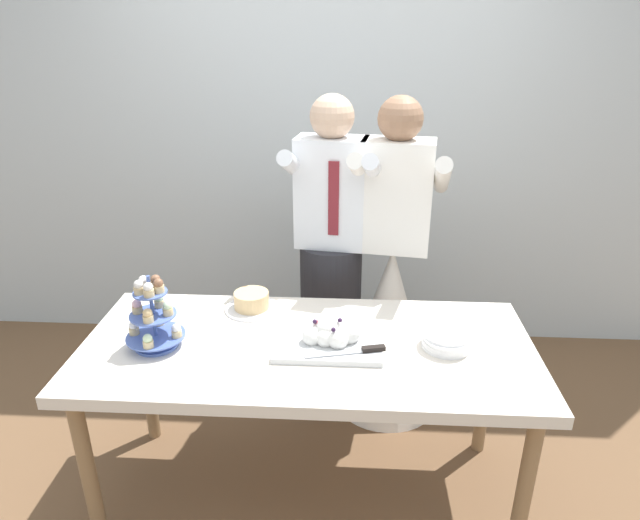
{
  "coord_description": "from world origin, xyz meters",
  "views": [
    {
      "loc": [
        0.16,
        -1.88,
        1.94
      ],
      "look_at": [
        0.04,
        0.15,
        1.07
      ],
      "focal_mm": 30.89,
      "sensor_mm": 36.0,
      "label": 1
    }
  ],
  "objects_px": {
    "dessert_table": "(308,359)",
    "person_bride": "(390,308)",
    "cupcake_stand": "(153,317)",
    "plate_stack": "(447,340)",
    "round_cake": "(252,302)",
    "main_cake_tray": "(330,334)",
    "person_groom": "(331,275)"
  },
  "relations": [
    {
      "from": "person_groom",
      "to": "person_bride",
      "type": "bearing_deg",
      "value": -7.31
    },
    {
      "from": "dessert_table",
      "to": "cupcake_stand",
      "type": "xyz_separation_m",
      "value": [
        -0.59,
        -0.05,
        0.2
      ]
    },
    {
      "from": "dessert_table",
      "to": "person_bride",
      "type": "distance_m",
      "value": 0.79
    },
    {
      "from": "dessert_table",
      "to": "cupcake_stand",
      "type": "bearing_deg",
      "value": -175.24
    },
    {
      "from": "person_bride",
      "to": "round_cake",
      "type": "bearing_deg",
      "value": -147.73
    },
    {
      "from": "dessert_table",
      "to": "person_bride",
      "type": "relative_size",
      "value": 1.08
    },
    {
      "from": "cupcake_stand",
      "to": "person_groom",
      "type": "xyz_separation_m",
      "value": [
        0.66,
        0.77,
        -0.16
      ]
    },
    {
      "from": "round_cake",
      "to": "person_bride",
      "type": "height_order",
      "value": "person_bride"
    },
    {
      "from": "dessert_table",
      "to": "plate_stack",
      "type": "height_order",
      "value": "plate_stack"
    },
    {
      "from": "cupcake_stand",
      "to": "round_cake",
      "type": "height_order",
      "value": "cupcake_stand"
    },
    {
      "from": "dessert_table",
      "to": "plate_stack",
      "type": "xyz_separation_m",
      "value": [
        0.55,
        0.01,
        0.11
      ]
    },
    {
      "from": "round_cake",
      "to": "cupcake_stand",
      "type": "bearing_deg",
      "value": -135.22
    },
    {
      "from": "cupcake_stand",
      "to": "dessert_table",
      "type": "bearing_deg",
      "value": 4.76
    },
    {
      "from": "dessert_table",
      "to": "round_cake",
      "type": "bearing_deg",
      "value": 134.77
    },
    {
      "from": "dessert_table",
      "to": "main_cake_tray",
      "type": "relative_size",
      "value": 4.16
    },
    {
      "from": "round_cake",
      "to": "person_groom",
      "type": "height_order",
      "value": "person_groom"
    },
    {
      "from": "dessert_table",
      "to": "cupcake_stand",
      "type": "distance_m",
      "value": 0.63
    },
    {
      "from": "dessert_table",
      "to": "person_groom",
      "type": "bearing_deg",
      "value": 84.79
    },
    {
      "from": "plate_stack",
      "to": "main_cake_tray",
      "type": "bearing_deg",
      "value": -179.73
    },
    {
      "from": "round_cake",
      "to": "main_cake_tray",
      "type": "bearing_deg",
      "value": -36.49
    },
    {
      "from": "dessert_table",
      "to": "main_cake_tray",
      "type": "distance_m",
      "value": 0.15
    },
    {
      "from": "person_groom",
      "to": "dessert_table",
      "type": "bearing_deg",
      "value": -95.21
    },
    {
      "from": "round_cake",
      "to": "person_bride",
      "type": "bearing_deg",
      "value": 32.27
    },
    {
      "from": "person_groom",
      "to": "plate_stack",
      "type": "bearing_deg",
      "value": -55.79
    },
    {
      "from": "dessert_table",
      "to": "person_groom",
      "type": "relative_size",
      "value": 1.08
    },
    {
      "from": "plate_stack",
      "to": "round_cake",
      "type": "height_order",
      "value": "round_cake"
    },
    {
      "from": "cupcake_stand",
      "to": "plate_stack",
      "type": "distance_m",
      "value": 1.15
    },
    {
      "from": "main_cake_tray",
      "to": "plate_stack",
      "type": "xyz_separation_m",
      "value": [
        0.46,
        0.0,
        -0.01
      ]
    },
    {
      "from": "plate_stack",
      "to": "round_cake",
      "type": "distance_m",
      "value": 0.86
    },
    {
      "from": "person_groom",
      "to": "person_bride",
      "type": "distance_m",
      "value": 0.35
    },
    {
      "from": "cupcake_stand",
      "to": "main_cake_tray",
      "type": "bearing_deg",
      "value": 4.57
    },
    {
      "from": "cupcake_stand",
      "to": "person_groom",
      "type": "distance_m",
      "value": 1.03
    }
  ]
}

